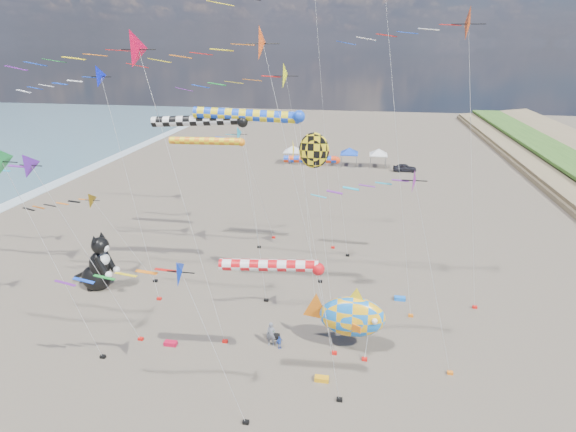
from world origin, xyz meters
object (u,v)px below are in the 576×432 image
(person_adult, at_px, (271,334))
(parked_car, at_px, (405,168))
(cat_inflatable, at_px, (97,261))
(fish_inflatable, at_px, (351,317))
(child_green, at_px, (272,333))
(child_blue, at_px, (279,342))

(person_adult, bearing_deg, parked_car, 75.89)
(cat_inflatable, distance_m, fish_inflatable, 22.58)
(person_adult, xyz_separation_m, parked_car, (12.75, 49.53, -0.27))
(fish_inflatable, bearing_deg, parked_car, 81.65)
(fish_inflatable, relative_size, parked_car, 1.58)
(person_adult, relative_size, child_green, 1.79)
(fish_inflatable, xyz_separation_m, child_green, (-5.67, 0.27, -2.22))
(child_green, height_order, child_blue, child_green)
(fish_inflatable, relative_size, child_blue, 6.11)
(parked_car, bearing_deg, person_adult, 160.90)
(person_adult, relative_size, child_blue, 1.86)
(cat_inflatable, xyz_separation_m, person_adult, (16.48, -5.40, -1.74))
(person_adult, xyz_separation_m, child_blue, (0.64, -0.23, -0.42))
(child_blue, distance_m, parked_car, 51.22)
(child_blue, bearing_deg, cat_inflatable, 116.19)
(cat_inflatable, relative_size, child_blue, 5.36)
(child_green, bearing_deg, cat_inflatable, 154.17)
(fish_inflatable, height_order, child_green, fish_inflatable)
(fish_inflatable, xyz_separation_m, child_blue, (-4.91, -0.68, -2.24))
(fish_inflatable, bearing_deg, child_green, 177.28)
(person_adult, relative_size, parked_car, 0.48)
(cat_inflatable, xyz_separation_m, child_blue, (17.11, -5.64, -2.16))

